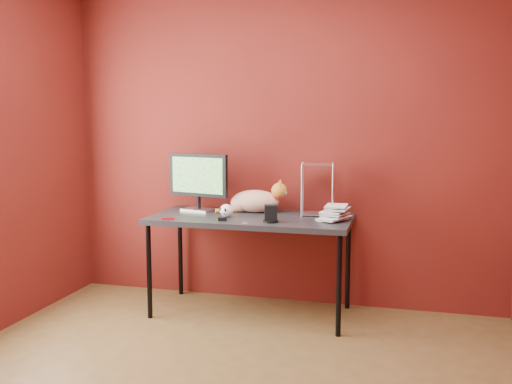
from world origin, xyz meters
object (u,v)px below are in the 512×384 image
(desk, at_px, (251,223))
(book_stack, at_px, (327,134))
(skull_mug, at_px, (226,211))
(speaker, at_px, (271,214))
(monitor, at_px, (198,179))
(cat, at_px, (256,201))

(desk, distance_m, book_stack, 0.87)
(desk, height_order, skull_mug, skull_mug)
(skull_mug, xyz_separation_m, speaker, (0.36, -0.11, 0.01))
(monitor, relative_size, skull_mug, 4.80)
(desk, bearing_deg, book_stack, 1.94)
(monitor, distance_m, cat, 0.49)
(desk, distance_m, monitor, 0.58)
(monitor, xyz_separation_m, skull_mug, (0.31, -0.23, -0.20))
(monitor, height_order, speaker, monitor)
(desk, height_order, speaker, speaker)
(cat, relative_size, speaker, 4.43)
(cat, bearing_deg, desk, -90.37)
(desk, relative_size, monitor, 2.90)
(cat, bearing_deg, book_stack, -20.59)
(desk, bearing_deg, cat, 93.77)
(monitor, bearing_deg, cat, 19.15)
(desk, bearing_deg, monitor, 163.47)
(monitor, bearing_deg, desk, -3.33)
(cat, height_order, book_stack, book_stack)
(cat, height_order, speaker, cat)
(speaker, height_order, book_stack, book_stack)
(desk, height_order, cat, cat)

